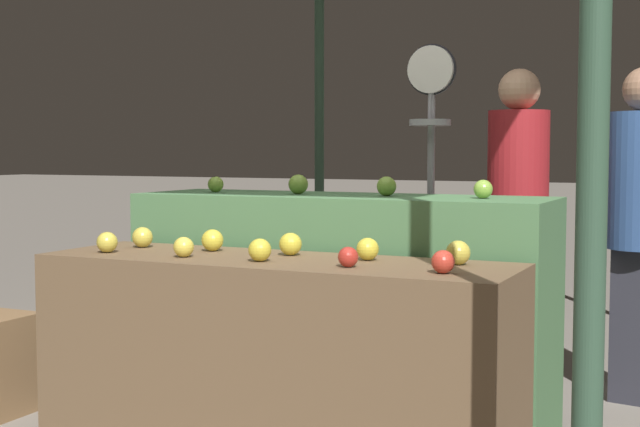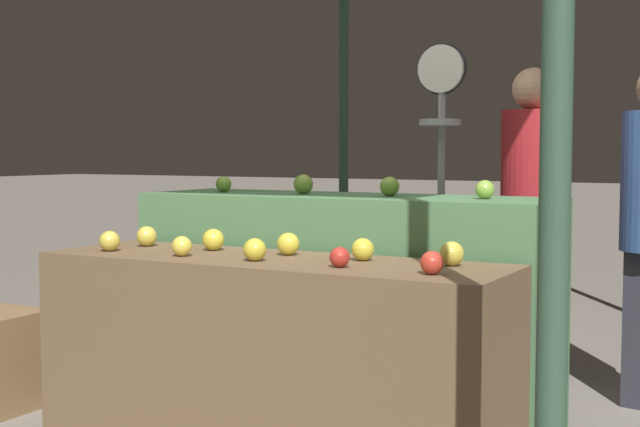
# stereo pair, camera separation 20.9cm
# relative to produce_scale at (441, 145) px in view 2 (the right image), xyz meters

# --- Properties ---
(display_counter_front) EXTENTS (1.81, 0.55, 0.78)m
(display_counter_front) POSITION_rel_produce_scale_xyz_m (-0.19, -1.24, -0.82)
(display_counter_front) COLOR brown
(display_counter_front) RESTS_ON ground_plane
(display_counter_back) EXTENTS (1.81, 0.55, 0.99)m
(display_counter_back) POSITION_rel_produce_scale_xyz_m (-0.19, -0.64, -0.71)
(display_counter_back) COLOR #4C7A4C
(display_counter_back) RESTS_ON ground_plane
(apple_front_0) EXTENTS (0.08, 0.08, 0.08)m
(apple_front_0) POSITION_rel_produce_scale_xyz_m (-0.88, -1.34, -0.39)
(apple_front_0) COLOR gold
(apple_front_0) RESTS_ON display_counter_front
(apple_front_1) EXTENTS (0.08, 0.08, 0.08)m
(apple_front_1) POSITION_rel_produce_scale_xyz_m (-0.52, -1.34, -0.39)
(apple_front_1) COLOR yellow
(apple_front_1) RESTS_ON display_counter_front
(apple_front_2) EXTENTS (0.08, 0.08, 0.08)m
(apple_front_2) POSITION_rel_produce_scale_xyz_m (-0.20, -1.33, -0.39)
(apple_front_2) COLOR gold
(apple_front_2) RESTS_ON display_counter_front
(apple_front_3) EXTENTS (0.07, 0.07, 0.07)m
(apple_front_3) POSITION_rel_produce_scale_xyz_m (0.15, -1.34, -0.39)
(apple_front_3) COLOR #B72D23
(apple_front_3) RESTS_ON display_counter_front
(apple_front_4) EXTENTS (0.08, 0.08, 0.08)m
(apple_front_4) POSITION_rel_produce_scale_xyz_m (0.49, -1.35, -0.39)
(apple_front_4) COLOR red
(apple_front_4) RESTS_ON display_counter_front
(apple_front_5) EXTENTS (0.08, 0.08, 0.08)m
(apple_front_5) POSITION_rel_produce_scale_xyz_m (-0.87, -1.13, -0.39)
(apple_front_5) COLOR gold
(apple_front_5) RESTS_ON display_counter_front
(apple_front_6) EXTENTS (0.09, 0.09, 0.09)m
(apple_front_6) POSITION_rel_produce_scale_xyz_m (-0.53, -1.13, -0.38)
(apple_front_6) COLOR gold
(apple_front_6) RESTS_ON display_counter_front
(apple_front_7) EXTENTS (0.09, 0.09, 0.09)m
(apple_front_7) POSITION_rel_produce_scale_xyz_m (-0.19, -1.12, -0.38)
(apple_front_7) COLOR gold
(apple_front_7) RESTS_ON display_counter_front
(apple_front_8) EXTENTS (0.08, 0.08, 0.08)m
(apple_front_8) POSITION_rel_produce_scale_xyz_m (0.14, -1.13, -0.39)
(apple_front_8) COLOR gold
(apple_front_8) RESTS_ON display_counter_front
(apple_front_9) EXTENTS (0.09, 0.09, 0.09)m
(apple_front_9) POSITION_rel_produce_scale_xyz_m (0.47, -1.12, -0.38)
(apple_front_9) COLOR gold
(apple_front_9) RESTS_ON display_counter_front
(apple_back_0) EXTENTS (0.07, 0.07, 0.07)m
(apple_back_0) POSITION_rel_produce_scale_xyz_m (-0.82, -0.64, -0.18)
(apple_back_0) COLOR #84AD3D
(apple_back_0) RESTS_ON display_counter_back
(apple_back_1) EXTENTS (0.09, 0.09, 0.09)m
(apple_back_1) POSITION_rel_produce_scale_xyz_m (-0.39, -0.64, -0.18)
(apple_back_1) COLOR #84AD3D
(apple_back_1) RESTS_ON display_counter_back
(apple_back_2) EXTENTS (0.08, 0.08, 0.08)m
(apple_back_2) POSITION_rel_produce_scale_xyz_m (0.02, -0.63, -0.18)
(apple_back_2) COLOR #84AD3D
(apple_back_2) RESTS_ON display_counter_back
(apple_back_3) EXTENTS (0.08, 0.08, 0.08)m
(apple_back_3) POSITION_rel_produce_scale_xyz_m (0.43, -0.64, -0.18)
(apple_back_3) COLOR #84AD3D
(apple_back_3) RESTS_ON display_counter_back
(produce_scale) EXTENTS (0.25, 0.20, 1.69)m
(produce_scale) POSITION_rel_produce_scale_xyz_m (0.00, 0.00, 0.00)
(produce_scale) COLOR #99999E
(produce_scale) RESTS_ON ground_plane
(person_vendor_at_scale) EXTENTS (0.32, 0.32, 1.59)m
(person_vendor_at_scale) POSITION_rel_produce_scale_xyz_m (0.34, 0.36, -0.28)
(person_vendor_at_scale) COLOR #2D2D38
(person_vendor_at_scale) RESTS_ON ground_plane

